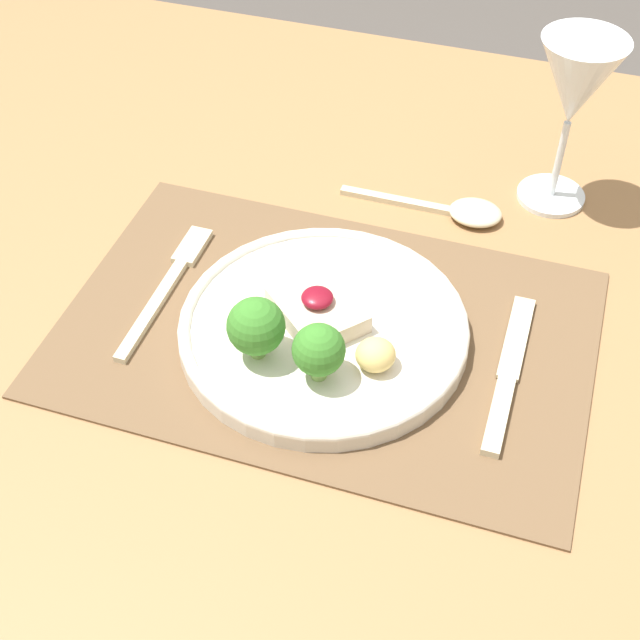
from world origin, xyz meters
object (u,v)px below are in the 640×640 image
dinner_plate (317,327)px  wine_glass_near (576,89)px  spoon (462,211)px  fork (170,281)px  knife (506,382)px

dinner_plate → wine_glass_near: wine_glass_near is taller
dinner_plate → spoon: dinner_plate is taller
dinner_plate → fork: 0.17m
fork → wine_glass_near: (0.34, 0.26, 0.13)m
fork → knife: knife is taller
fork → wine_glass_near: size_ratio=1.02×
fork → knife: (0.34, -0.03, 0.00)m
spoon → wine_glass_near: 0.17m
fork → dinner_plate: bearing=-8.7°
fork → spoon: spoon is taller
dinner_plate → wine_glass_near: 0.36m
fork → spoon: 0.32m
fork → knife: 0.34m
spoon → wine_glass_near: size_ratio=0.94×
dinner_plate → knife: bearing=-0.3°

